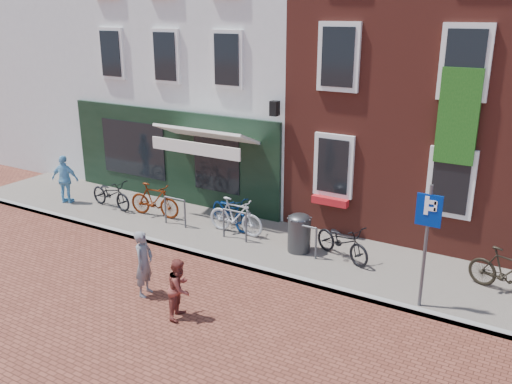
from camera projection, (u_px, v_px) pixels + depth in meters
The scene contains 16 objects.
ground at pixel (261, 273), 12.88m from camera, with size 80.00×80.00×0.00m, color brown.
sidewalk at pixel (326, 257), 13.61m from camera, with size 24.00×3.00×0.10m, color slate.
building_stucco at pixel (239, 52), 19.60m from camera, with size 8.00×8.00×9.00m, color silver.
building_brick_mid at pixel (439, 43), 16.07m from camera, with size 6.00×8.00×10.00m, color maroon.
filler_left at pixel (90, 45), 23.22m from camera, with size 7.00×8.00×9.00m, color silver.
litter_bin at pixel (299, 231), 13.69m from camera, with size 0.58×0.58×1.07m.
parking_sign at pixel (427, 229), 10.76m from camera, with size 0.50×0.08×2.62m.
woman at pixel (144, 263), 11.72m from camera, with size 0.54×0.35×1.48m, color slate.
boy at pixel (180, 288), 10.89m from camera, with size 0.61×0.48×1.26m, color brown.
cafe_person at pixel (65, 179), 17.14m from camera, with size 0.90×0.37×1.53m, color #72BBE1.
bicycle_0 at pixel (111, 194), 16.78m from camera, with size 0.60×1.72×0.90m, color black.
bicycle_1 at pixel (154, 200), 16.05m from camera, with size 0.47×1.67×1.00m, color #521A05.
bicycle_2 at pixel (230, 211), 15.32m from camera, with size 0.60×1.72×0.90m, color #052050.
bicycle_3 at pixel (236, 216), 14.80m from camera, with size 0.47×1.67×1.00m, color #B4B5B7.
bicycle_4 at pixel (342, 241), 13.31m from camera, with size 0.60×1.72×0.90m, color black.
bicycle_5 at pixel (506, 272), 11.63m from camera, with size 0.47×1.67×1.00m, color black.
Camera 1 is at (5.80, -10.07, 5.89)m, focal length 38.34 mm.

